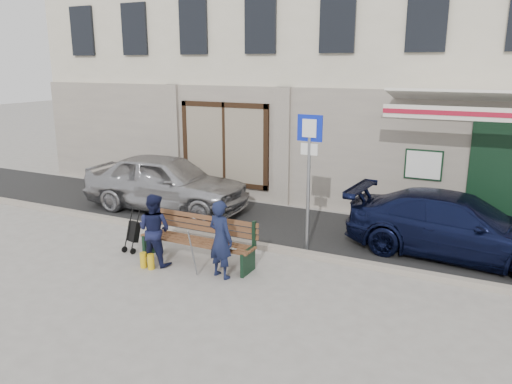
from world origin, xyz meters
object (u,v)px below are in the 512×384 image
Objects in this scene: car_navy at (457,226)px; bench at (195,240)px; car_silver at (166,182)px; stroller at (133,233)px; parking_sign at (309,161)px; man at (221,239)px; woman at (154,230)px.

bench is at bearing 124.11° from car_navy.
car_silver is 3.07m from stroller.
car_navy is 3.26m from parking_sign.
parking_sign is 2.45m from man.
bench is 0.92m from man.
man is 1.61× the size of stroller.
stroller is at bearing -178.19° from bench.
woman is at bearing -147.49° from bench.
car_navy is 4.87× the size of stroller.
parking_sign reaches higher than stroller.
parking_sign is at bearing -109.20° from car_silver.
car_silver is 7.25m from car_navy.
car_navy is at bearing 30.27° from bench.
car_silver is 4.92× the size of stroller.
woman is (2.07, -3.17, -0.05)m from car_silver.
man reaches higher than car_navy.
parking_sign reaches higher than man.
car_silver is at bearing -26.69° from man.
car_silver is at bearing 93.00° from car_navy.
woman reaches higher than bench.
car_silver reaches higher than car_navy.
bench is 0.81m from woman.
car_silver reaches higher than bench.
woman is at bearing -138.58° from parking_sign.
parking_sign is 3.32m from woman.
car_navy is (7.25, -0.11, -0.12)m from car_silver.
car_silver is 4.75m from parking_sign.
car_navy is 6.61m from stroller.
woman is (-2.39, -1.97, -1.21)m from parking_sign.
stroller is (-0.85, 0.37, -0.31)m from woman.
bench is (-4.53, -2.64, -0.18)m from car_navy.
car_navy is 4.80m from man.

